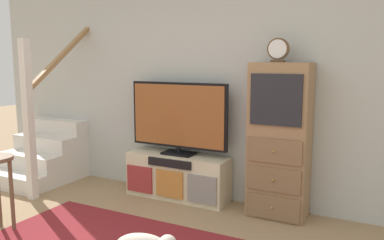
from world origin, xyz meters
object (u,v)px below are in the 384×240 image
(side_cabinet, at_px, (279,141))
(television, at_px, (178,117))
(desk_clock, at_px, (278,50))
(media_console, at_px, (178,176))

(side_cabinet, bearing_deg, television, 179.33)
(television, xyz_separation_m, desk_clock, (1.12, -0.03, 0.72))
(media_console, height_order, television, television)
(television, height_order, desk_clock, desk_clock)
(desk_clock, bearing_deg, side_cabinet, 21.98)
(media_console, distance_m, desk_clock, 1.80)
(media_console, distance_m, television, 0.69)
(media_console, bearing_deg, desk_clock, -0.25)
(media_console, bearing_deg, television, 90.00)
(media_console, height_order, side_cabinet, side_cabinet)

